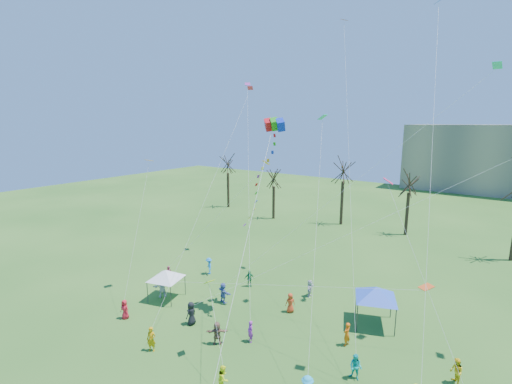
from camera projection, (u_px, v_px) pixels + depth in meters
The scene contains 6 objects.
bare_tree_row at pixel (417, 187), 46.52m from camera, with size 67.82×8.80×11.47m.
big_box_kite at pixel (263, 184), 26.78m from camera, with size 2.92×6.57×17.44m.
canopy_tent_white at pixel (166, 274), 31.36m from camera, with size 3.48×3.48×2.71m.
canopy_tent_blue at pixel (376, 293), 27.28m from camera, with size 3.87×3.87×3.12m.
festival_crowd at pixel (259, 324), 26.28m from camera, with size 26.98×14.53×1.86m.
small_kites_aloft at pixel (314, 147), 27.12m from camera, with size 29.28×19.49×34.30m.
Camera 1 is at (12.89, -13.49, 15.43)m, focal length 25.00 mm.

